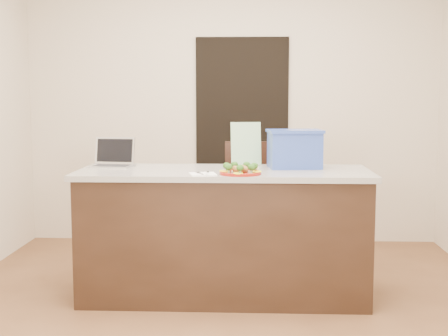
{
  "coord_description": "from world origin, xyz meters",
  "views": [
    {
      "loc": [
        0.19,
        -4.12,
        1.45
      ],
      "look_at": [
        0.0,
        0.2,
        0.94
      ],
      "focal_mm": 50.0,
      "sensor_mm": 36.0,
      "label": 1
    }
  ],
  "objects_px": {
    "island": "(224,233)",
    "laptop": "(113,159)",
    "napkin": "(203,174)",
    "yogurt_bottle": "(257,170)",
    "blue_box": "(294,149)",
    "chair": "(253,198)",
    "plate": "(240,173)"
  },
  "relations": [
    {
      "from": "yogurt_bottle",
      "to": "laptop",
      "type": "distance_m",
      "value": 1.13
    },
    {
      "from": "island",
      "to": "blue_box",
      "type": "xyz_separation_m",
      "value": [
        0.5,
        0.14,
        0.6
      ]
    },
    {
      "from": "plate",
      "to": "yogurt_bottle",
      "type": "relative_size",
      "value": 4.59
    },
    {
      "from": "island",
      "to": "plate",
      "type": "distance_m",
      "value": 0.54
    },
    {
      "from": "napkin",
      "to": "yogurt_bottle",
      "type": "xyz_separation_m",
      "value": [
        0.36,
        0.06,
        0.02
      ]
    },
    {
      "from": "napkin",
      "to": "island",
      "type": "bearing_deg",
      "value": 63.58
    },
    {
      "from": "yogurt_bottle",
      "to": "laptop",
      "type": "xyz_separation_m",
      "value": [
        -1.06,
        0.38,
        0.03
      ]
    },
    {
      "from": "plate",
      "to": "napkin",
      "type": "distance_m",
      "value": 0.25
    },
    {
      "from": "island",
      "to": "napkin",
      "type": "xyz_separation_m",
      "value": [
        -0.13,
        -0.26,
        0.46
      ]
    },
    {
      "from": "yogurt_bottle",
      "to": "blue_box",
      "type": "xyz_separation_m",
      "value": [
        0.27,
        0.34,
        0.12
      ]
    },
    {
      "from": "island",
      "to": "laptop",
      "type": "relative_size",
      "value": 6.36
    },
    {
      "from": "chair",
      "to": "plate",
      "type": "bearing_deg",
      "value": -96.07
    },
    {
      "from": "blue_box",
      "to": "chair",
      "type": "xyz_separation_m",
      "value": [
        -0.3,
        0.54,
        -0.46
      ]
    },
    {
      "from": "blue_box",
      "to": "napkin",
      "type": "bearing_deg",
      "value": -155.08
    },
    {
      "from": "blue_box",
      "to": "yogurt_bottle",
      "type": "bearing_deg",
      "value": -136.41
    },
    {
      "from": "chair",
      "to": "blue_box",
      "type": "bearing_deg",
      "value": -61.9
    },
    {
      "from": "napkin",
      "to": "chair",
      "type": "height_order",
      "value": "chair"
    },
    {
      "from": "plate",
      "to": "chair",
      "type": "bearing_deg",
      "value": 84.45
    },
    {
      "from": "plate",
      "to": "chair",
      "type": "xyz_separation_m",
      "value": [
        0.09,
        0.92,
        -0.33
      ]
    },
    {
      "from": "napkin",
      "to": "yogurt_bottle",
      "type": "height_order",
      "value": "yogurt_bottle"
    },
    {
      "from": "chair",
      "to": "island",
      "type": "bearing_deg",
      "value": -107.65
    },
    {
      "from": "island",
      "to": "blue_box",
      "type": "height_order",
      "value": "blue_box"
    },
    {
      "from": "napkin",
      "to": "chair",
      "type": "relative_size",
      "value": 0.16
    },
    {
      "from": "plate",
      "to": "chair",
      "type": "relative_size",
      "value": 0.26
    },
    {
      "from": "island",
      "to": "blue_box",
      "type": "relative_size",
      "value": 4.96
    },
    {
      "from": "blue_box",
      "to": "laptop",
      "type": "bearing_deg",
      "value": 170.86
    },
    {
      "from": "yogurt_bottle",
      "to": "blue_box",
      "type": "height_order",
      "value": "blue_box"
    },
    {
      "from": "island",
      "to": "plate",
      "type": "relative_size",
      "value": 7.34
    },
    {
      "from": "island",
      "to": "chair",
      "type": "distance_m",
      "value": 0.72
    },
    {
      "from": "island",
      "to": "blue_box",
      "type": "distance_m",
      "value": 0.79
    },
    {
      "from": "napkin",
      "to": "laptop",
      "type": "height_order",
      "value": "laptop"
    },
    {
      "from": "yogurt_bottle",
      "to": "chair",
      "type": "distance_m",
      "value": 0.94
    }
  ]
}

